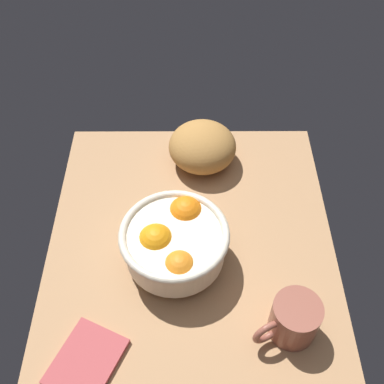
{
  "coord_description": "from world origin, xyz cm",
  "views": [
    {
      "loc": [
        49.72,
        -0.48,
        83.69
      ],
      "look_at": [
        -15.32,
        -0.29,
        5.0
      ],
      "focal_mm": 44.01,
      "sensor_mm": 36.0,
      "label": 1
    }
  ],
  "objects_px": {
    "napkin_folded": "(89,361)",
    "mug": "(296,320)",
    "bread_loaf": "(204,147)",
    "fruit_bowl": "(177,242)"
  },
  "relations": [
    {
      "from": "napkin_folded",
      "to": "mug",
      "type": "distance_m",
      "value": 0.37
    },
    {
      "from": "napkin_folded",
      "to": "bread_loaf",
      "type": "bearing_deg",
      "value": 156.51
    },
    {
      "from": "mug",
      "to": "fruit_bowl",
      "type": "bearing_deg",
      "value": -125.57
    },
    {
      "from": "napkin_folded",
      "to": "mug",
      "type": "relative_size",
      "value": 1.05
    },
    {
      "from": "fruit_bowl",
      "to": "mug",
      "type": "bearing_deg",
      "value": 54.43
    },
    {
      "from": "fruit_bowl",
      "to": "bread_loaf",
      "type": "distance_m",
      "value": 0.28
    },
    {
      "from": "bread_loaf",
      "to": "mug",
      "type": "relative_size",
      "value": 1.28
    },
    {
      "from": "fruit_bowl",
      "to": "mug",
      "type": "relative_size",
      "value": 1.73
    },
    {
      "from": "fruit_bowl",
      "to": "napkin_folded",
      "type": "xyz_separation_m",
      "value": [
        0.21,
        -0.15,
        -0.06
      ]
    },
    {
      "from": "bread_loaf",
      "to": "napkin_folded",
      "type": "bearing_deg",
      "value": -23.49
    }
  ]
}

